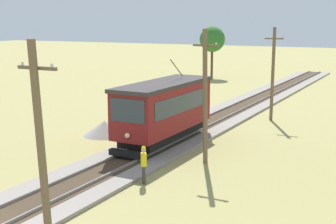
% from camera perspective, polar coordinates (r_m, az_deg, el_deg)
% --- Properties ---
extents(red_tram, '(2.60, 8.54, 4.79)m').
position_cam_1_polar(red_tram, '(28.01, -0.48, 0.34)').
color(red_tram, maroon).
rests_on(red_tram, rail_right).
extents(utility_pole_foreground, '(1.40, 0.60, 6.87)m').
position_cam_1_polar(utility_pole_foreground, '(14.26, -15.07, -4.92)').
color(utility_pole_foreground, brown).
rests_on(utility_pole_foreground, ground).
extents(utility_pole_near_tram, '(1.40, 0.55, 7.00)m').
position_cam_1_polar(utility_pole_near_tram, '(24.10, 4.53, 1.96)').
color(utility_pole_near_tram, brown).
rests_on(utility_pole_near_tram, ground).
extents(utility_pole_mid, '(1.40, 0.28, 6.94)m').
position_cam_1_polar(utility_pole_mid, '(35.82, 12.59, 4.61)').
color(utility_pole_mid, brown).
rests_on(utility_pole_mid, ground).
extents(gravel_pile, '(2.81, 2.81, 0.96)m').
position_cam_1_polar(gravel_pile, '(31.05, -7.71, -1.93)').
color(gravel_pile, '#9E998E').
rests_on(gravel_pile, ground).
extents(track_worker, '(0.42, 0.45, 1.78)m').
position_cam_1_polar(track_worker, '(21.59, -2.96, -6.19)').
color(track_worker, '#38332D').
rests_on(track_worker, ground).
extents(tree_right_near, '(3.36, 3.36, 6.73)m').
position_cam_1_polar(tree_right_near, '(62.70, 5.38, 8.75)').
color(tree_right_near, '#4C3823').
rests_on(tree_right_near, ground).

